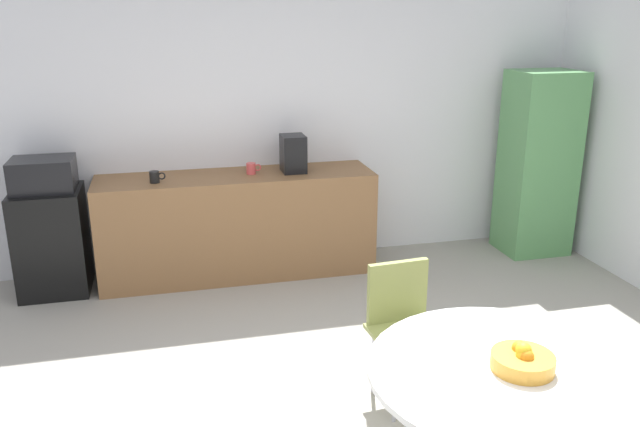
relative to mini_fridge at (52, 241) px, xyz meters
name	(u,v)px	position (x,y,z in m)	size (l,w,h in m)	color
wall_back	(261,120)	(1.81, 0.35, 0.87)	(6.00, 0.10, 2.60)	silver
counter_block	(238,225)	(1.53, 0.00, 0.02)	(2.36, 0.60, 0.90)	brown
mini_fridge	(52,241)	(0.00, 0.00, 0.00)	(0.54, 0.54, 0.87)	black
microwave	(43,175)	(0.00, 0.00, 0.56)	(0.48, 0.38, 0.26)	black
locker_cabinet	(538,164)	(4.36, -0.10, 0.43)	(0.60, 0.50, 1.72)	#599959
round_table	(504,393)	(2.33, -3.14, 0.20)	(1.22, 1.22, 0.76)	silver
chair_olive	(403,316)	(2.26, -2.12, 0.09)	(0.45, 0.45, 0.83)	silver
fruit_bowl	(523,360)	(2.40, -3.16, 0.37)	(0.28, 0.28, 0.13)	gold
mug_white	(251,168)	(1.67, 0.01, 0.51)	(0.13, 0.08, 0.09)	#D84C4C
mug_green	(155,177)	(0.86, -0.10, 0.51)	(0.13, 0.08, 0.09)	black
coffee_maker	(293,154)	(2.03, 0.00, 0.63)	(0.20, 0.24, 0.32)	black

